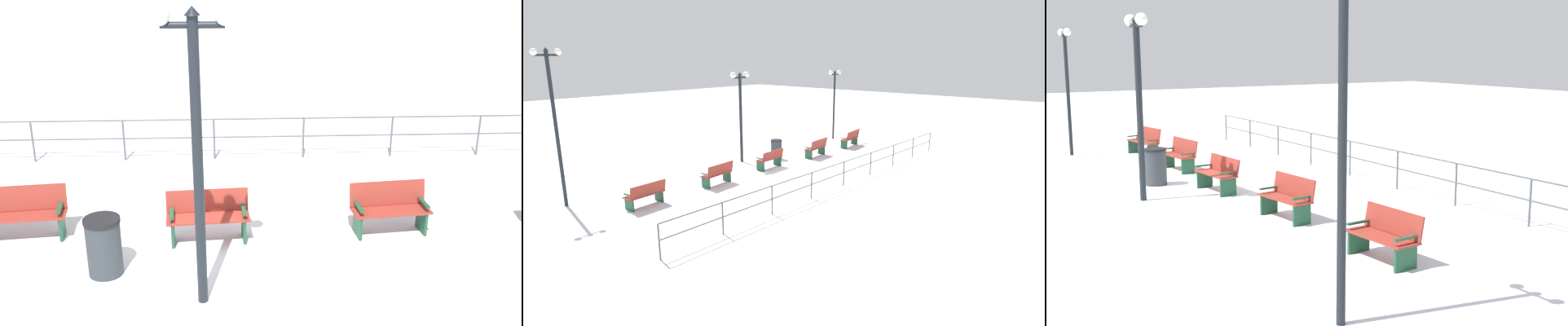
{
  "view_description": "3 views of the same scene",
  "coord_description": "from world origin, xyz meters",
  "views": [
    {
      "loc": [
        9.78,
        0.49,
        5.23
      ],
      "look_at": [
        -0.96,
        0.96,
        1.04
      ],
      "focal_mm": 42.79,
      "sensor_mm": 36.0,
      "label": 1
    },
    {
      "loc": [
        -12.74,
        13.64,
        5.05
      ],
      "look_at": [
        -2.32,
        1.73,
        0.99
      ],
      "focal_mm": 29.08,
      "sensor_mm": 36.0,
      "label": 2
    },
    {
      "loc": [
        6.5,
        14.95,
        3.54
      ],
      "look_at": [
        -2.1,
        0.75,
        0.64
      ],
      "focal_mm": 45.58,
      "sensor_mm": 36.0,
      "label": 3
    }
  ],
  "objects": [
    {
      "name": "ground_plane",
      "position": [
        0.0,
        0.0,
        0.0
      ],
      "size": [
        80.0,
        80.0,
        0.0
      ],
      "primitive_type": "plane",
      "color": "white",
      "rests_on": "ground"
    },
    {
      "name": "bench_second",
      "position": [
        -0.18,
        -3.24,
        0.48
      ],
      "size": [
        0.67,
        1.53,
        0.92
      ],
      "rotation": [
        0.0,
        0.0,
        0.11
      ],
      "color": "maroon",
      "rests_on": "ground"
    },
    {
      "name": "bench_fourth",
      "position": [
        -0.13,
        3.22,
        0.47
      ],
      "size": [
        0.67,
        1.44,
        0.91
      ],
      "rotation": [
        0.0,
        0.0,
        0.1
      ],
      "color": "maroon",
      "rests_on": "ground"
    },
    {
      "name": "lamppost_middle",
      "position": [
        1.94,
        -0.02,
        2.86
      ],
      "size": [
        0.28,
        1.1,
        4.3
      ],
      "color": "black",
      "rests_on": "ground"
    },
    {
      "name": "bench_nearest",
      "position": [
        -0.16,
        -6.47,
        0.5
      ],
      "size": [
        0.73,
        1.68,
        0.94
      ],
      "rotation": [
        0.0,
        0.0,
        0.15
      ],
      "color": "maroon",
      "rests_on": "ground"
    },
    {
      "name": "bench_fifth",
      "position": [
        -0.17,
        6.46,
        0.44
      ],
      "size": [
        0.67,
        1.42,
        0.87
      ],
      "rotation": [
        0.0,
        0.0,
        0.07
      ],
      "color": "maroon",
      "rests_on": "ground"
    },
    {
      "name": "waterfront_railing",
      "position": [
        -3.95,
        0.0,
        0.68
      ],
      "size": [
        0.05,
        16.77,
        1.0
      ],
      "color": "#4C5156",
      "rests_on": "ground"
    },
    {
      "name": "bench_third",
      "position": [
        0.02,
        -0.01,
        0.46
      ],
      "size": [
        0.64,
        1.47,
        0.87
      ],
      "rotation": [
        0.0,
        0.0,
        0.08
      ],
      "color": "maroon",
      "rests_on": "ground"
    },
    {
      "name": "lamppost_far",
      "position": [
        1.94,
        8.25,
        3.29
      ],
      "size": [
        0.22,
        0.94,
        5.29
      ],
      "color": "black",
      "rests_on": "ground"
    },
    {
      "name": "lamppost_near",
      "position": [
        1.94,
        -7.77,
        2.83
      ],
      "size": [
        0.25,
        1.12,
        4.16
      ],
      "color": "black",
      "rests_on": "ground"
    },
    {
      "name": "trash_bin",
      "position": [
        1.09,
        -1.6,
        0.49
      ],
      "size": [
        0.58,
        0.58,
        0.96
      ],
      "color": "#2D3338",
      "rests_on": "ground"
    }
  ]
}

